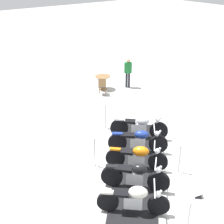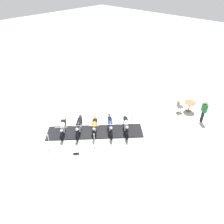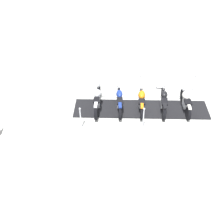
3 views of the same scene
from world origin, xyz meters
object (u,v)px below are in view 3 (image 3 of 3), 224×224
Objects in this scene: motorcycle_copper at (141,100)px; stanchion_left_rear at (81,122)px; stanchion_right_mid at (140,88)px; stanchion_left_mid at (143,122)px; motorcycle_black at (164,101)px; motorcycle_cream at (186,100)px; motorcycle_navy at (119,100)px; motorcycle_chrome at (97,99)px; stanchion_right_front at (193,87)px; info_placard at (160,87)px.

motorcycle_copper is 1.43× the size of stanchion_left_rear.
stanchion_left_mid is at bearing 136.21° from stanchion_right_mid.
stanchion_left_mid is at bearing 148.41° from motorcycle_black.
motorcycle_cream is 0.91× the size of motorcycle_navy.
stanchion_left_rear reaches higher than stanchion_right_mid.
motorcycle_black is at bearing -79.36° from stanchion_left_mid.
motorcycle_copper is 0.92× the size of motorcycle_navy.
motorcycle_copper is 1.39m from stanchion_right_mid.
motorcycle_chrome is at bearing 89.02° from motorcycle_cream.
stanchion_right_front is at bearing -60.83° from motorcycle_copper.
motorcycle_chrome is at bearing 10.99° from stanchion_left_mid.
motorcycle_cream is 1.41× the size of stanchion_left_rear.
motorcycle_black is at bearing -89.26° from motorcycle_chrome.
motorcycle_black is 1.02m from motorcycle_copper.
motorcycle_chrome is (0.71, 0.73, 0.00)m from motorcycle_navy.
motorcycle_navy is at bearing -138.17° from info_placard.
stanchion_left_rear is (1.85, 1.93, -0.03)m from stanchion_left_mid.
motorcycle_cream is at bearing -88.01° from motorcycle_copper.
motorcycle_navy is at bearing -92.71° from stanchion_left_rear.
motorcycle_navy is at bearing 89.18° from motorcycle_cream.
stanchion_left_mid is (-2.46, -0.48, -0.15)m from motorcycle_chrome.
stanchion_right_front reaches higher than motorcycle_copper.
motorcycle_chrome reaches higher than motorcycle_copper.
stanchion_right_front is (-2.27, -4.36, -0.14)m from motorcycle_chrome.
stanchion_right_mid is (-0.42, -2.43, -0.21)m from motorcycle_chrome.
stanchion_right_front reaches higher than info_placard.
motorcycle_black is at bearing -89.27° from motorcycle_copper.
stanchion_right_mid is (1.71, -0.22, -0.20)m from motorcycle_black.
motorcycle_cream is at bearing -84.83° from motorcycle_black.
stanchion_right_mid is at bearing 46.21° from stanchion_right_front.
motorcycle_copper is at bearing 92.66° from motorcycle_black.
stanchion_left_mid is at bearing 92.78° from stanchion_right_front.
motorcycle_navy reaches higher than stanchion_right_mid.
motorcycle_black is 1.58× the size of stanchion_right_mid.
stanchion_right_mid is 0.95× the size of stanchion_left_rear.
motorcycle_cream is 2.51m from stanchion_left_mid.
motorcycle_copper is 2.05m from motorcycle_chrome.
motorcycle_cream is at bearing -98.39° from stanchion_left_mid.
motorcycle_copper is at bearing -88.71° from motorcycle_chrome.
motorcycle_black is 2.16m from stanchion_right_front.
stanchion_right_mid is 1.21m from info_placard.
info_placard is (1.65, -3.08, -0.32)m from stanchion_left_mid.
stanchion_left_mid is (-0.33, 1.73, -0.14)m from motorcycle_black.
motorcycle_copper is 3.05m from stanchion_left_rear.
motorcycle_cream is 1.36× the size of stanchion_left_mid.
stanchion_left_mid reaches higher than motorcycle_cream.
stanchion_right_mid reaches higher than info_placard.
motorcycle_cream is at bearing -167.62° from stanchion_right_mid.
stanchion_right_front is at bearing -133.79° from stanchion_right_mid.
stanchion_left_mid reaches higher than motorcycle_black.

